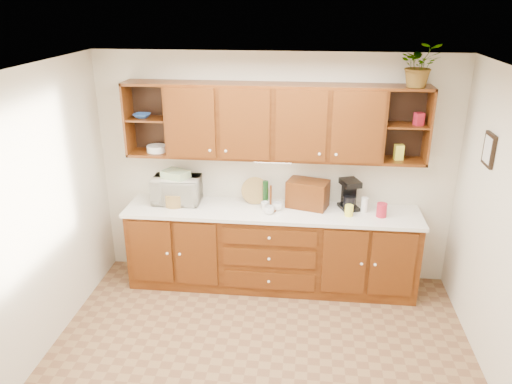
% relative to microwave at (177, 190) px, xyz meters
% --- Properties ---
extents(floor, '(4.00, 4.00, 0.00)m').
position_rel_microwave_xyz_m(floor, '(1.09, -1.55, -1.09)').
color(floor, olive).
rests_on(floor, ground).
extents(ceiling, '(4.00, 4.00, 0.00)m').
position_rel_microwave_xyz_m(ceiling, '(1.09, -1.55, 1.51)').
color(ceiling, white).
rests_on(ceiling, back_wall).
extents(back_wall, '(4.00, 0.00, 4.00)m').
position_rel_microwave_xyz_m(back_wall, '(1.09, 0.20, 0.21)').
color(back_wall, beige).
rests_on(back_wall, floor).
extents(left_wall, '(0.00, 3.50, 3.50)m').
position_rel_microwave_xyz_m(left_wall, '(-0.91, -1.55, 0.21)').
color(left_wall, beige).
rests_on(left_wall, floor).
extents(base_cabinets, '(3.20, 0.60, 0.90)m').
position_rel_microwave_xyz_m(base_cabinets, '(1.09, -0.10, -0.64)').
color(base_cabinets, '#3A1706').
rests_on(base_cabinets, floor).
extents(countertop, '(3.24, 0.64, 0.04)m').
position_rel_microwave_xyz_m(countertop, '(1.09, -0.11, -0.17)').
color(countertop, white).
rests_on(countertop, base_cabinets).
extents(upper_cabinets, '(3.20, 0.33, 0.80)m').
position_rel_microwave_xyz_m(upper_cabinets, '(1.10, 0.04, 0.81)').
color(upper_cabinets, '#3A1706').
rests_on(upper_cabinets, back_wall).
extents(undercabinet_light, '(0.40, 0.05, 0.02)m').
position_rel_microwave_xyz_m(undercabinet_light, '(1.09, -0.01, 0.38)').
color(undercabinet_light, white).
rests_on(undercabinet_light, upper_cabinets).
extents(framed_picture, '(0.03, 0.24, 0.30)m').
position_rel_microwave_xyz_m(framed_picture, '(3.07, -0.65, 0.76)').
color(framed_picture, black).
rests_on(framed_picture, right_wall).
extents(wicker_basket, '(0.25, 0.25, 0.14)m').
position_rel_microwave_xyz_m(wicker_basket, '(-0.00, -0.10, -0.07)').
color(wicker_basket, '#A07C42').
rests_on(wicker_basket, countertop).
extents(microwave, '(0.54, 0.38, 0.29)m').
position_rel_microwave_xyz_m(microwave, '(0.00, 0.00, 0.00)').
color(microwave, beige).
rests_on(microwave, countertop).
extents(towel_stack, '(0.33, 0.30, 0.08)m').
position_rel_microwave_xyz_m(towel_stack, '(0.00, 0.00, 0.19)').
color(towel_stack, '#EFE170').
rests_on(towel_stack, microwave).
extents(wine_bottle, '(0.08, 0.08, 0.28)m').
position_rel_microwave_xyz_m(wine_bottle, '(1.01, 0.02, -0.01)').
color(wine_bottle, black).
rests_on(wine_bottle, countertop).
extents(woven_tray, '(0.31, 0.08, 0.31)m').
position_rel_microwave_xyz_m(woven_tray, '(0.89, 0.06, -0.14)').
color(woven_tray, '#A07C42').
rests_on(woven_tray, countertop).
extents(bread_box, '(0.49, 0.38, 0.31)m').
position_rel_microwave_xyz_m(bread_box, '(1.48, 0.03, 0.01)').
color(bread_box, '#3A1706').
rests_on(bread_box, countertop).
extents(mug_tree, '(0.28, 0.27, 0.30)m').
position_rel_microwave_xyz_m(mug_tree, '(1.08, -0.14, -0.10)').
color(mug_tree, '#3A1706').
rests_on(mug_tree, countertop).
extents(canister_red, '(0.14, 0.14, 0.15)m').
position_rel_microwave_xyz_m(canister_red, '(2.26, -0.16, -0.07)').
color(canister_red, '#AE192D').
rests_on(canister_red, countertop).
extents(canister_white, '(0.08, 0.08, 0.16)m').
position_rel_microwave_xyz_m(canister_white, '(2.09, -0.05, -0.07)').
color(canister_white, white).
rests_on(canister_white, countertop).
extents(canister_yellow, '(0.11, 0.11, 0.12)m').
position_rel_microwave_xyz_m(canister_yellow, '(1.92, -0.18, -0.09)').
color(canister_yellow, yellow).
rests_on(canister_yellow, countertop).
extents(coffee_maker, '(0.25, 0.28, 0.34)m').
position_rel_microwave_xyz_m(coffee_maker, '(1.93, 0.04, 0.01)').
color(coffee_maker, black).
rests_on(coffee_maker, countertop).
extents(bowl_stack, '(0.19, 0.19, 0.04)m').
position_rel_microwave_xyz_m(bowl_stack, '(-0.34, 0.03, 0.84)').
color(bowl_stack, '#294F97').
rests_on(bowl_stack, upper_cabinets).
extents(plate_stack, '(0.22, 0.22, 0.07)m').
position_rel_microwave_xyz_m(plate_stack, '(-0.21, 0.04, 0.47)').
color(plate_stack, white).
rests_on(plate_stack, upper_cabinets).
extents(pantry_box_yellow, '(0.10, 0.08, 0.16)m').
position_rel_microwave_xyz_m(pantry_box_yellow, '(2.41, 0.03, 0.51)').
color(pantry_box_yellow, yellow).
rests_on(pantry_box_yellow, upper_cabinets).
extents(pantry_box_red, '(0.11, 0.10, 0.13)m').
position_rel_microwave_xyz_m(pantry_box_red, '(2.57, 0.01, 0.88)').
color(pantry_box_red, '#AE192D').
rests_on(pantry_box_red, upper_cabinets).
extents(potted_plant, '(0.39, 0.34, 0.43)m').
position_rel_microwave_xyz_m(potted_plant, '(2.51, -0.02, 1.42)').
color(potted_plant, '#999999').
rests_on(potted_plant, upper_cabinets).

